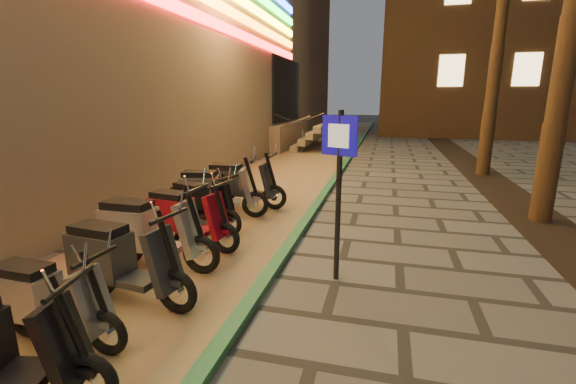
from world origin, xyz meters
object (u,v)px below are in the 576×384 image
(pedestrian_sign, at_px, (339,173))
(scooter_11, at_px, (214,192))
(scooter_6, at_px, (44,301))
(scooter_10, at_px, (200,204))
(scooter_7, at_px, (118,260))
(scooter_8, at_px, (146,231))
(scooter_9, at_px, (184,217))
(scooter_12, at_px, (238,183))

(pedestrian_sign, xyz_separation_m, scooter_11, (-2.79, 2.18, -0.91))
(scooter_6, xyz_separation_m, scooter_10, (-0.15, 3.57, 0.02))
(scooter_7, height_order, scooter_11, scooter_11)
(scooter_7, distance_m, scooter_8, 0.96)
(scooter_6, distance_m, scooter_10, 3.58)
(pedestrian_sign, height_order, scooter_9, pedestrian_sign)
(scooter_10, xyz_separation_m, scooter_11, (-0.04, 0.70, 0.07))
(scooter_7, bearing_deg, pedestrian_sign, 33.14)
(pedestrian_sign, distance_m, scooter_6, 3.48)
(scooter_10, bearing_deg, scooter_6, -69.82)
(scooter_10, xyz_separation_m, scooter_12, (0.15, 1.56, 0.07))
(scooter_6, height_order, scooter_8, scooter_8)
(pedestrian_sign, relative_size, scooter_12, 1.27)
(pedestrian_sign, xyz_separation_m, scooter_7, (-2.43, -1.21, -0.93))
(pedestrian_sign, bearing_deg, scooter_9, -168.56)
(pedestrian_sign, relative_size, scooter_6, 1.52)
(scooter_7, height_order, scooter_10, scooter_7)
(scooter_9, height_order, scooter_10, scooter_9)
(scooter_7, relative_size, scooter_9, 1.03)
(pedestrian_sign, distance_m, scooter_9, 2.80)
(scooter_12, bearing_deg, scooter_7, -88.85)
(scooter_10, distance_m, scooter_11, 0.70)
(scooter_9, relative_size, scooter_10, 1.08)
(scooter_9, height_order, scooter_11, scooter_11)
(pedestrian_sign, height_order, scooter_6, pedestrian_sign)
(scooter_6, relative_size, scooter_8, 0.83)
(scooter_11, bearing_deg, scooter_9, -95.47)
(scooter_7, distance_m, scooter_10, 2.70)
(scooter_8, relative_size, scooter_10, 1.16)
(scooter_6, xyz_separation_m, scooter_11, (-0.19, 4.27, 0.09))
(scooter_6, relative_size, scooter_11, 0.83)
(scooter_11, xyz_separation_m, scooter_12, (0.19, 0.86, -0.00))
(pedestrian_sign, bearing_deg, scooter_12, 154.86)
(scooter_6, height_order, scooter_10, scooter_10)
(scooter_10, bearing_deg, scooter_9, -61.24)
(scooter_7, relative_size, scooter_12, 0.97)
(pedestrian_sign, distance_m, scooter_11, 3.65)
(scooter_7, relative_size, scooter_8, 0.96)
(scooter_9, bearing_deg, pedestrian_sign, -3.15)
(scooter_8, relative_size, scooter_11, 1.00)
(pedestrian_sign, distance_m, scooter_10, 3.27)
(scooter_6, relative_size, scooter_9, 0.89)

